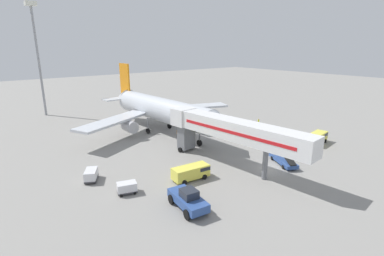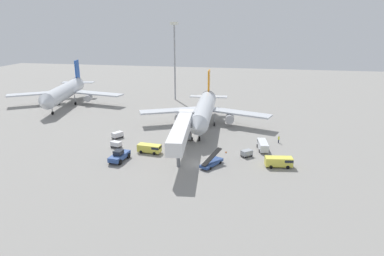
% 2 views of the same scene
% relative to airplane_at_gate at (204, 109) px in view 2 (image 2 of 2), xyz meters
% --- Properties ---
extents(ground_plane, '(300.00, 300.00, 0.00)m').
position_rel_airplane_at_gate_xyz_m(ground_plane, '(2.36, -25.96, -4.71)').
color(ground_plane, gray).
extents(airplane_at_gate, '(36.12, 36.31, 13.27)m').
position_rel_airplane_at_gate_xyz_m(airplane_at_gate, '(0.00, 0.00, 0.00)').
color(airplane_at_gate, silver).
rests_on(airplane_at_gate, ground).
extents(jet_bridge, '(5.68, 24.14, 7.23)m').
position_rel_airplane_at_gate_xyz_m(jet_bridge, '(-1.57, -20.88, 0.79)').
color(jet_bridge, silver).
rests_on(jet_bridge, ground).
extents(pushback_tug, '(3.09, 5.71, 2.37)m').
position_rel_airplane_at_gate_xyz_m(pushback_tug, '(-13.31, -27.08, -3.61)').
color(pushback_tug, '#2D4C8E').
rests_on(pushback_tug, ground).
extents(belt_loader_truck, '(4.23, 6.02, 2.91)m').
position_rel_airplane_at_gate_xyz_m(belt_loader_truck, '(5.48, -26.02, -3.96)').
color(belt_loader_truck, '#2D4C8E').
rests_on(belt_loader_truck, ground).
extents(service_van_mid_right, '(5.45, 2.78, 1.97)m').
position_rel_airplane_at_gate_xyz_m(service_van_mid_right, '(18.53, -24.06, -3.57)').
color(service_van_mid_right, '#E5DB4C').
rests_on(service_van_mid_right, ground).
extents(service_van_outer_right, '(5.18, 2.60, 1.84)m').
position_rel_airplane_at_gate_xyz_m(service_van_outer_right, '(-8.54, -21.60, -3.64)').
color(service_van_outer_right, '#E5DB4C').
rests_on(service_van_outer_right, ground).
extents(service_van_mid_center, '(2.61, 5.67, 1.90)m').
position_rel_airplane_at_gate_xyz_m(service_van_mid_center, '(15.41, -15.14, -3.60)').
color(service_van_mid_center, silver).
rests_on(service_van_mid_center, ground).
extents(baggage_cart_near_right, '(2.57, 2.00, 1.38)m').
position_rel_airplane_at_gate_xyz_m(baggage_cart_near_right, '(-17.06, -19.86, -3.94)').
color(baggage_cart_near_right, '#38383D').
rests_on(baggage_cart_near_right, ground).
extents(baggage_cart_near_center, '(2.52, 2.99, 1.49)m').
position_rel_airplane_at_gate_xyz_m(baggage_cart_near_center, '(-19.27, -13.78, -3.88)').
color(baggage_cart_near_center, '#38383D').
rests_on(baggage_cart_near_center, ground).
extents(baggage_cart_rear_left, '(2.63, 2.56, 1.40)m').
position_rel_airplane_at_gate_xyz_m(baggage_cart_rear_left, '(12.08, -19.89, -3.93)').
color(baggage_cart_rear_left, '#38383D').
rests_on(baggage_cart_rear_left, ground).
extents(ground_crew_worker_foreground, '(0.47, 0.47, 1.84)m').
position_rel_airplane_at_gate_xyz_m(ground_crew_worker_foreground, '(0.16, -5.98, -3.73)').
color(ground_crew_worker_foreground, '#1E2333').
rests_on(ground_crew_worker_foreground, ground).
extents(ground_crew_worker_midground, '(0.47, 0.47, 1.75)m').
position_rel_airplane_at_gate_xyz_m(ground_crew_worker_midground, '(19.17, -10.01, -3.78)').
color(ground_crew_worker_midground, '#1E2333').
rests_on(ground_crew_worker_midground, ground).
extents(safety_cone_alpha, '(0.32, 0.32, 0.50)m').
position_rel_airplane_at_gate_xyz_m(safety_cone_alpha, '(7.66, -18.65, -4.46)').
color(safety_cone_alpha, black).
rests_on(safety_cone_alpha, ground).
extents(airplane_background, '(38.68, 37.56, 13.64)m').
position_rel_airplane_at_gate_xyz_m(airplane_background, '(-49.75, 15.22, 0.09)').
color(airplane_background, silver).
rests_on(airplane_background, ground).
extents(apron_light_mast, '(2.40, 2.40, 27.16)m').
position_rel_airplane_at_gate_xyz_m(apron_light_mast, '(-15.40, 30.74, 13.98)').
color(apron_light_mast, '#93969B').
rests_on(apron_light_mast, ground).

